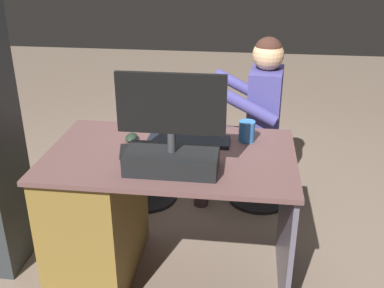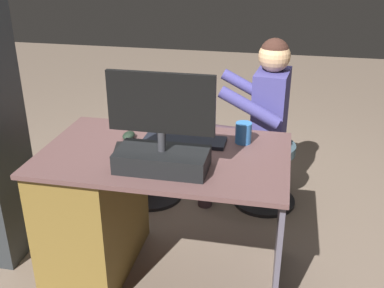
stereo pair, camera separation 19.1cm
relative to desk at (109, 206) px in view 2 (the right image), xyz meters
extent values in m
plane|color=#726152|center=(-0.31, -0.44, -0.39)|extent=(10.00, 10.00, 0.00)
cube|color=brown|center=(-0.31, 0.00, 0.34)|extent=(1.21, 0.75, 0.02)
cube|color=brown|center=(0.09, 0.00, -0.03)|extent=(0.39, 0.69, 0.72)
cube|color=#534F5E|center=(-0.90, 0.00, -0.03)|extent=(0.02, 0.67, 0.72)
cube|color=black|center=(-0.35, 0.17, 0.39)|extent=(0.41, 0.21, 0.09)
cylinder|color=#333338|center=(-0.35, 0.17, 0.48)|extent=(0.04, 0.04, 0.09)
cube|color=black|center=(-0.35, 0.17, 0.66)|extent=(0.47, 0.02, 0.27)
cube|color=#19598C|center=(-0.35, 0.16, 0.66)|extent=(0.44, 0.00, 0.24)
cube|color=black|center=(-0.38, -0.14, 0.36)|extent=(0.42, 0.14, 0.02)
ellipsoid|color=black|center=(-0.09, -0.12, 0.37)|extent=(0.06, 0.10, 0.04)
cylinder|color=#3372BF|center=(-0.68, -0.19, 0.40)|extent=(0.08, 0.08, 0.11)
cube|color=black|center=(-0.09, 0.03, 0.36)|extent=(0.08, 0.16, 0.02)
cylinder|color=black|center=(0.01, -0.79, -0.38)|extent=(0.45, 0.45, 0.03)
cylinder|color=gray|center=(0.01, -0.79, -0.19)|extent=(0.04, 0.04, 0.36)
cylinder|color=maroon|center=(0.01, -0.79, 0.02)|extent=(0.37, 0.37, 0.06)
ellipsoid|color=#9D7B53|center=(0.01, -0.79, 0.15)|extent=(0.18, 0.15, 0.19)
sphere|color=#9D7B53|center=(0.01, -0.79, 0.31)|extent=(0.16, 0.16, 0.16)
sphere|color=beige|center=(0.01, -0.85, 0.29)|extent=(0.06, 0.06, 0.06)
sphere|color=#9D7B53|center=(-0.04, -0.79, 0.36)|extent=(0.07, 0.07, 0.07)
sphere|color=#9D7B53|center=(0.07, -0.79, 0.36)|extent=(0.07, 0.07, 0.07)
cylinder|color=#9D7B53|center=(-0.08, -0.82, 0.19)|extent=(0.05, 0.14, 0.10)
cylinder|color=#9D7B53|center=(0.10, -0.82, 0.19)|extent=(0.05, 0.14, 0.10)
cylinder|color=#9D7B53|center=(-0.04, -0.89, 0.08)|extent=(0.06, 0.12, 0.06)
cylinder|color=#9D7B53|center=(0.06, -0.89, 0.08)|extent=(0.06, 0.12, 0.06)
cylinder|color=black|center=(-0.79, -0.87, -0.38)|extent=(0.43, 0.43, 0.03)
cylinder|color=gray|center=(-0.79, -0.87, -0.19)|extent=(0.04, 0.04, 0.36)
cylinder|color=#3C535D|center=(-0.79, -0.87, 0.02)|extent=(0.37, 0.37, 0.06)
cube|color=#413D81|center=(-0.79, -0.87, 0.30)|extent=(0.23, 0.34, 0.50)
sphere|color=tan|center=(-0.79, -0.87, 0.64)|extent=(0.20, 0.20, 0.20)
sphere|color=#3A211A|center=(-0.79, -0.87, 0.66)|extent=(0.18, 0.18, 0.18)
cylinder|color=#413D81|center=(-0.67, -0.66, 0.38)|extent=(0.40, 0.12, 0.24)
cylinder|color=#413D81|center=(-0.63, -1.05, 0.38)|extent=(0.40, 0.12, 0.24)
cylinder|color=#412F37|center=(-0.59, -0.76, 0.07)|extent=(0.42, 0.15, 0.11)
cylinder|color=#412F37|center=(-0.39, -0.74, -0.17)|extent=(0.10, 0.10, 0.45)
cylinder|color=#412F37|center=(-0.57, -0.93, 0.07)|extent=(0.42, 0.15, 0.11)
cylinder|color=#412F37|center=(-0.37, -0.91, -0.17)|extent=(0.10, 0.10, 0.45)
camera|label=1|loc=(-0.67, 1.99, 1.30)|focal=42.85mm
camera|label=2|loc=(-0.86, 1.96, 1.30)|focal=42.85mm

